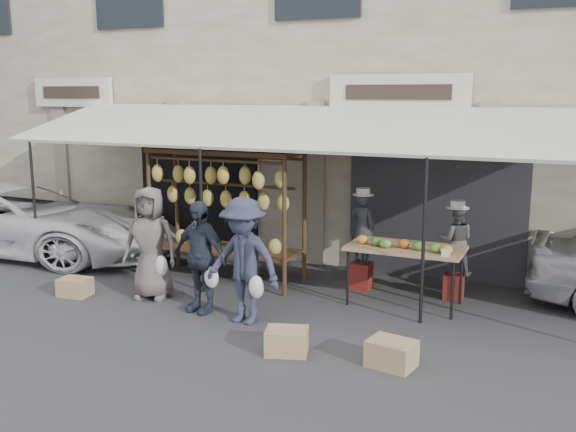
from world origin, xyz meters
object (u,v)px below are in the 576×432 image
banana_rack (224,190)px  vendor_left (362,228)px  customer_left (150,243)px  customer_right (243,261)px  produce_table (405,249)px  van (9,202)px  crate_near_a (287,341)px  crate_far (75,287)px  vendor_right (456,240)px  customer_mid (200,257)px  crate_near_b (392,354)px

banana_rack → vendor_left: size_ratio=2.27×
customer_left → customer_right: customer_right is taller
produce_table → van: van is taller
banana_rack → crate_near_a: (2.20, -2.38, -1.41)m
customer_left → crate_far: size_ratio=3.72×
customer_left → customer_right: 1.85m
van → customer_right: bearing=-109.7°
banana_rack → produce_table: (3.06, -0.02, -0.69)m
van → vendor_right: bearing=-90.9°
banana_rack → crate_near_a: size_ratio=5.08×
banana_rack → produce_table: 3.14m
vendor_left → crate_far: size_ratio=2.44×
produce_table → vendor_right: 0.88m
vendor_left → customer_left: bearing=39.9°
vendor_right → crate_far: (-5.46, -2.26, -0.79)m
produce_table → crate_far: 5.16m
vendor_left → vendor_right: size_ratio=1.07×
customer_mid → crate_near_b: (3.06, -0.76, -0.66)m
vendor_right → banana_rack: bearing=-2.0°
produce_table → crate_near_a: 2.61m
vendor_left → customer_mid: (-1.81, -1.99, -0.19)m
customer_mid → crate_far: size_ratio=3.49×
banana_rack → crate_far: banana_rack is taller
banana_rack → customer_left: (-0.60, -1.25, -0.69)m
vendor_right → customer_right: bearing=30.8°
crate_near_b → crate_far: (-5.24, 0.57, -0.02)m
vendor_left → vendor_right: bearing=-169.5°
vendor_left → vendor_right: 1.47m
customer_mid → customer_right: 0.81m
vendor_right → vendor_left: bearing=-8.4°
banana_rack → crate_far: size_ratio=5.54×
vendor_right → customer_mid: bearing=21.1°
customer_mid → crate_near_b: bearing=-2.7°
crate_near_a → vendor_right: bearing=63.3°
banana_rack → van: 5.01m
customer_left → customer_mid: bearing=-25.1°
van → customer_mid: bearing=-110.4°
banana_rack → crate_far: (-1.77, -1.67, -1.42)m
vendor_left → customer_left: size_ratio=0.65×
vendor_left → crate_near_a: (-0.03, -2.90, -0.86)m
produce_table → crate_near_b: (0.41, -2.21, -0.72)m
produce_table → customer_mid: customer_mid is taller
crate_far → customer_mid: bearing=5.1°
customer_right → customer_mid: bearing=174.0°
banana_rack → crate_far: bearing=-136.7°
crate_far → van: (-3.20, 1.76, 0.87)m
customer_mid → crate_near_b: 3.22m
vendor_right → produce_table: bearing=32.9°
vendor_right → crate_near_a: 3.41m
vendor_left → banana_rack: bearing=21.0°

